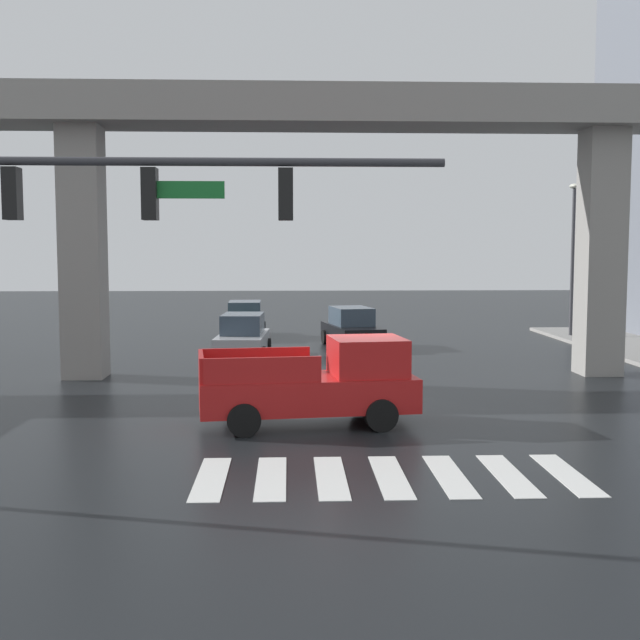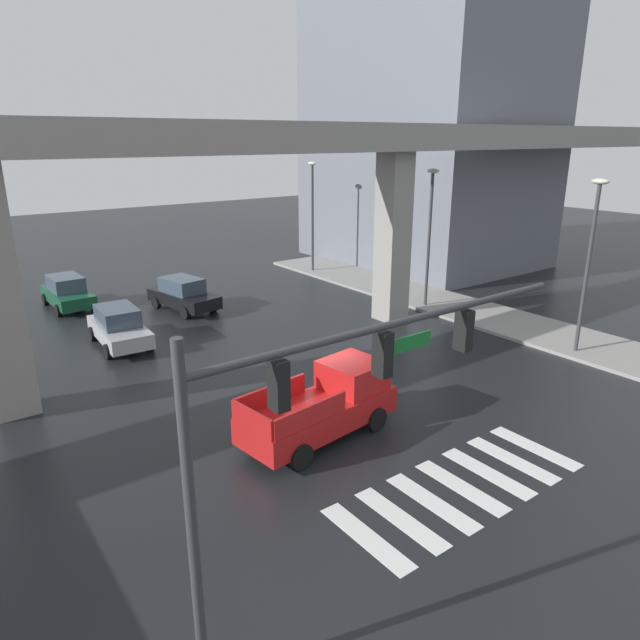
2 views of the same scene
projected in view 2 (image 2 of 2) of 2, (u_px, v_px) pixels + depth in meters
ground_plane at (322, 404)px, 19.59m from camera, size 120.00×120.00×0.00m
crosswalk_stripes at (461, 487)px, 14.93m from camera, size 7.15×2.80×0.01m
elevated_overpass at (232, 155)px, 21.39m from camera, size 59.62×2.51×9.33m
sidewalk_east at (501, 320)px, 28.28m from camera, size 4.00×36.00×0.15m
pickup_truck at (326, 404)px, 17.33m from camera, size 5.30×2.55×2.08m
sedan_black at (183, 294)px, 29.92m from camera, size 2.54×4.55×1.72m
sedan_silver at (119, 327)px, 24.83m from camera, size 2.13×4.38×1.72m
sedan_dark_green at (67, 292)px, 30.31m from camera, size 2.04×4.34×1.72m
traffic_signal_mast at (332, 398)px, 9.65m from camera, size 8.69×0.32×6.20m
street_lamp_near_corner at (591, 247)px, 22.68m from camera, size 0.44×0.70×7.24m
street_lamp_mid_block at (430, 222)px, 29.25m from camera, size 0.44×0.70×7.24m
street_lamp_far_north at (312, 204)px, 37.11m from camera, size 0.44×0.70×7.24m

